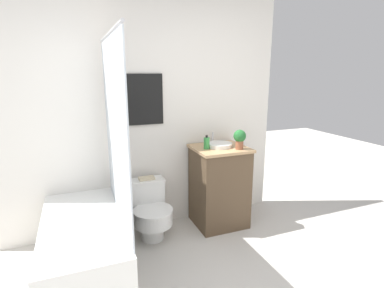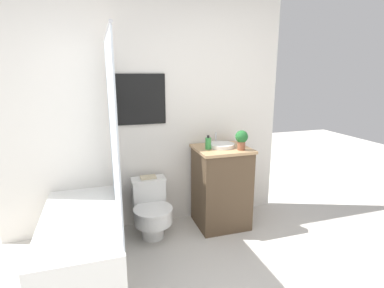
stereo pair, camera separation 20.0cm
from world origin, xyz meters
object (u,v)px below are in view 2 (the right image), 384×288
object	(u,v)px
toilet	(151,209)
sink	(221,145)
book_on_tank	(148,177)
potted_plant	(242,139)
soap_bottle	(208,143)

from	to	relation	value
toilet	sink	world-z (taller)	sink
book_on_tank	toilet	bearing A→B (deg)	-90.00
potted_plant	book_on_tank	bearing A→B (deg)	162.39
soap_bottle	potted_plant	world-z (taller)	potted_plant
sink	book_on_tank	size ratio (longest dim) A/B	1.94
soap_bottle	book_on_tank	size ratio (longest dim) A/B	0.89
toilet	book_on_tank	world-z (taller)	book_on_tank
soap_bottle	sink	bearing A→B (deg)	12.39
sink	book_on_tank	distance (m)	0.86
toilet	soap_bottle	world-z (taller)	soap_bottle
toilet	book_on_tank	size ratio (longest dim) A/B	3.54
toilet	potted_plant	distance (m)	1.20
sink	potted_plant	size ratio (longest dim) A/B	1.55
toilet	potted_plant	size ratio (longest dim) A/B	2.82
sink	book_on_tank	xyz separation A→B (m)	(-0.79, 0.12, -0.32)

